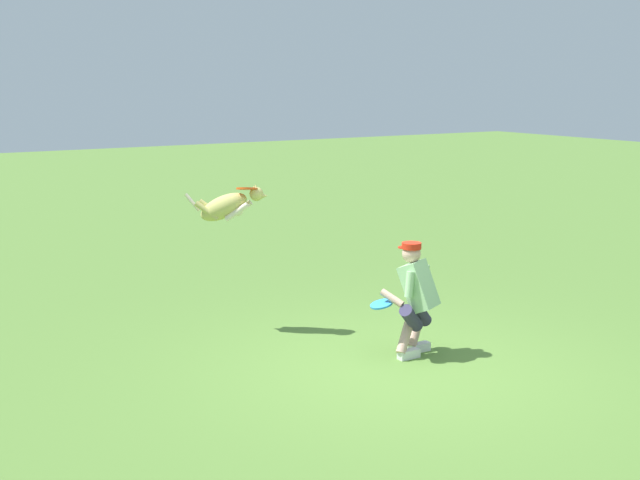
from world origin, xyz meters
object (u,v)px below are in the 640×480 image
frisbee_held (382,304)px  person (416,295)px  dog (228,206)px  frisbee_flying (247,189)px

frisbee_held → person: bearing=155.2°
person → dog: dog is taller
dog → frisbee_held: dog is taller
frisbee_held → dog: bearing=-60.7°
person → frisbee_flying: (1.19, -1.78, 1.09)m
frisbee_held → frisbee_flying: bearing=-62.6°
dog → person: bearing=-15.8°
person → dog: 2.54m
person → frisbee_flying: frisbee_flying is taller
frisbee_flying → person: bearing=123.8°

